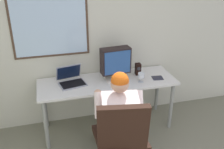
# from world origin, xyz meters

# --- Properties ---
(wall_rear) EXTENTS (4.72, 0.08, 2.67)m
(wall_rear) POSITION_xyz_m (-0.03, 2.56, 1.35)
(wall_rear) COLOR beige
(wall_rear) RESTS_ON ground
(desk) EXTENTS (1.85, 0.62, 0.74)m
(desk) POSITION_xyz_m (-0.01, 2.20, 0.66)
(desk) COLOR gray
(desk) RESTS_ON ground
(office_chair) EXTENTS (0.60, 0.66, 1.03)m
(office_chair) POSITION_xyz_m (-0.10, 1.25, 0.58)
(office_chair) COLOR black
(office_chair) RESTS_ON ground
(person_seated) EXTENTS (0.59, 0.85, 1.24)m
(person_seated) POSITION_xyz_m (-0.05, 1.53, 0.65)
(person_seated) COLOR #43445A
(person_seated) RESTS_ON ground
(crt_monitor) EXTENTS (0.41, 0.25, 0.44)m
(crt_monitor) POSITION_xyz_m (0.11, 2.24, 0.99)
(crt_monitor) COLOR beige
(crt_monitor) RESTS_ON desk
(laptop) EXTENTS (0.39, 0.38, 0.23)m
(laptop) POSITION_xyz_m (-0.49, 2.28, 0.80)
(laptop) COLOR #8C909E
(laptop) RESTS_ON desk
(wine_glass) EXTENTS (0.08, 0.08, 0.13)m
(wine_glass) POSITION_xyz_m (0.42, 2.06, 0.84)
(wine_glass) COLOR silver
(wine_glass) RESTS_ON desk
(desk_speaker) EXTENTS (0.08, 0.09, 0.16)m
(desk_speaker) POSITION_xyz_m (0.46, 2.29, 0.82)
(desk_speaker) COLOR black
(desk_speaker) RESTS_ON desk
(cd_case) EXTENTS (0.16, 0.14, 0.01)m
(cd_case) POSITION_xyz_m (0.68, 2.10, 0.75)
(cd_case) COLOR #202131
(cd_case) RESTS_ON desk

